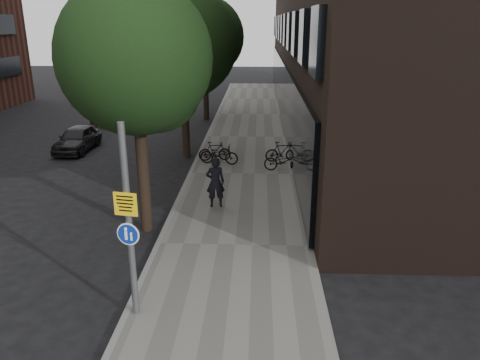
{
  "coord_description": "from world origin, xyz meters",
  "views": [
    {
      "loc": [
        0.89,
        -8.88,
        6.28
      ],
      "look_at": [
        0.38,
        3.63,
        2.0
      ],
      "focal_mm": 35.0,
      "sensor_mm": 36.0,
      "label": 1
    }
  ],
  "objects_px": {
    "pedestrian": "(215,182)",
    "signpost": "(129,223)",
    "parked_bike_facade_near": "(284,161)",
    "parked_car_near": "(77,139)"
  },
  "relations": [
    {
      "from": "pedestrian",
      "to": "signpost",
      "type": "bearing_deg",
      "value": 68.52
    },
    {
      "from": "signpost",
      "to": "parked_bike_facade_near",
      "type": "bearing_deg",
      "value": 80.11
    },
    {
      "from": "signpost",
      "to": "pedestrian",
      "type": "xyz_separation_m",
      "value": [
        1.2,
        6.35,
        -1.29
      ]
    },
    {
      "from": "signpost",
      "to": "parked_car_near",
      "type": "distance_m",
      "value": 15.41
    },
    {
      "from": "pedestrian",
      "to": "parked_car_near",
      "type": "height_order",
      "value": "pedestrian"
    },
    {
      "from": "pedestrian",
      "to": "parked_car_near",
      "type": "distance_m",
      "value": 10.77
    },
    {
      "from": "pedestrian",
      "to": "parked_bike_facade_near",
      "type": "relative_size",
      "value": 1.04
    },
    {
      "from": "parked_bike_facade_near",
      "to": "parked_car_near",
      "type": "xyz_separation_m",
      "value": [
        -10.26,
        3.37,
        0.06
      ]
    },
    {
      "from": "pedestrian",
      "to": "parked_car_near",
      "type": "xyz_separation_m",
      "value": [
        -7.69,
        7.53,
        -0.38
      ]
    },
    {
      "from": "signpost",
      "to": "pedestrian",
      "type": "relative_size",
      "value": 2.42
    }
  ]
}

